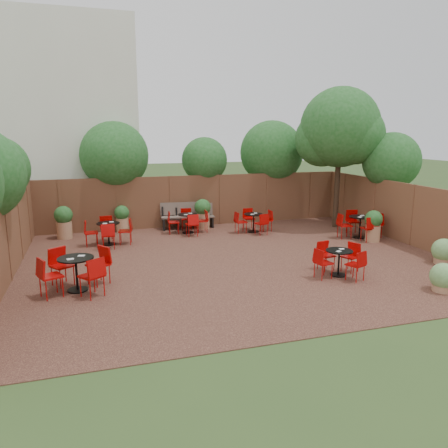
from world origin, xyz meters
name	(u,v)px	position (x,y,z in m)	size (l,w,h in m)	color
ground	(237,261)	(0.00, 0.00, 0.00)	(80.00, 80.00, 0.00)	#354F23
courtyard_paving	(237,260)	(0.00, 0.00, 0.01)	(12.00, 10.00, 0.02)	#361C16
fence_back	(196,201)	(0.00, 5.00, 1.00)	(12.00, 0.08, 2.00)	#502E1E
fence_left	(6,242)	(-6.00, 0.00, 1.00)	(0.08, 10.00, 2.00)	#502E1E
fence_right	(412,215)	(6.00, 0.00, 1.00)	(0.08, 10.00, 2.00)	#502E1E
neighbour_building	(72,123)	(-4.50, 8.00, 4.00)	(5.00, 4.00, 8.00)	silver
overhang_foliage	(160,161)	(-1.72, 2.89, 2.71)	(15.56, 10.86, 2.67)	#1C521A
courtyard_tree	(340,132)	(5.09, 3.13, 3.67)	(3.02, 2.97, 5.29)	black
park_bench_left	(182,215)	(-0.66, 4.63, 0.53)	(1.65, 0.69, 0.99)	brown
park_bench_right	(194,215)	(-0.18, 4.63, 0.49)	(1.52, 0.57, 0.92)	brown
bistro_tables	(218,237)	(-0.21, 1.20, 0.45)	(10.96, 7.30, 0.93)	black
planters	(186,219)	(-0.74, 3.54, 0.61)	(10.58, 4.53, 1.14)	#A97854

